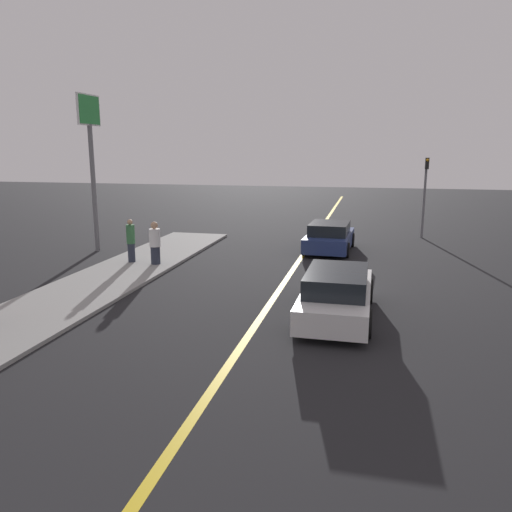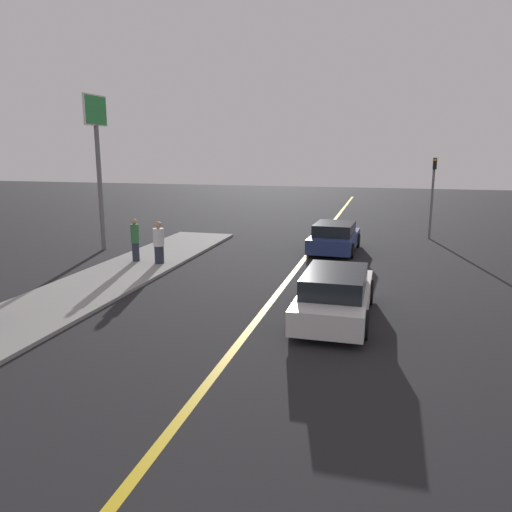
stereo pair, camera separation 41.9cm
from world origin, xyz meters
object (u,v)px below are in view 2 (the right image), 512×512
Objects in this scene: pedestrian_mid_group at (159,243)px; pedestrian_far_standing at (135,240)px; car_near_right_lane at (335,295)px; car_ahead_center at (334,238)px; roadside_sign at (97,139)px; traffic_light at (433,190)px.

pedestrian_mid_group is 0.97× the size of pedestrian_far_standing.
car_near_right_lane is 1.14× the size of car_ahead_center.
car_near_right_lane is at bearing -28.80° from pedestrian_far_standing.
car_ahead_center is 8.52m from pedestrian_far_standing.
pedestrian_far_standing is 0.25× the size of roadside_sign.
car_ahead_center is 2.41× the size of pedestrian_far_standing.
car_near_right_lane is at bearing -104.15° from traffic_light.
traffic_light is 15.99m from roadside_sign.
pedestrian_far_standing reaches higher than car_ahead_center.
roadside_sign reaches higher than pedestrian_mid_group.
roadside_sign is at bearing 149.12° from car_near_right_lane.
traffic_light is at bearing 76.23° from car_near_right_lane.
roadside_sign reaches higher than car_ahead_center.
pedestrian_mid_group is 0.24× the size of roadside_sign.
pedestrian_mid_group is 13.90m from traffic_light.
car_ahead_center is 2.47× the size of pedestrian_mid_group.
traffic_light reaches higher than pedestrian_mid_group.
pedestrian_mid_group is 1.07m from pedestrian_far_standing.
pedestrian_far_standing is 0.42× the size of traffic_light.
traffic_light reaches higher than car_ahead_center.
roadside_sign reaches higher than car_near_right_lane.
roadside_sign is (-10.03, -2.24, 4.24)m from car_ahead_center.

